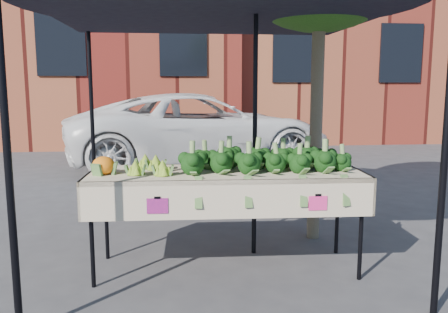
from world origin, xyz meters
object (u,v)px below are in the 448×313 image
Objects in this scene: table at (226,220)px; canopy at (218,115)px; vehicle at (199,33)px; street_tree at (318,59)px.

canopy is at bearing 94.46° from table.
vehicle is 5.00m from street_tree.
vehicle is (0.02, 5.61, 2.25)m from table.
canopy is at bearing -163.14° from street_tree.
table is 1.03m from canopy.
table is at bearing 168.76° from vehicle.
table is at bearing -85.54° from canopy.
vehicle reaches higher than street_tree.
vehicle reaches higher than table.
street_tree is (1.02, -4.83, -0.78)m from vehicle.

